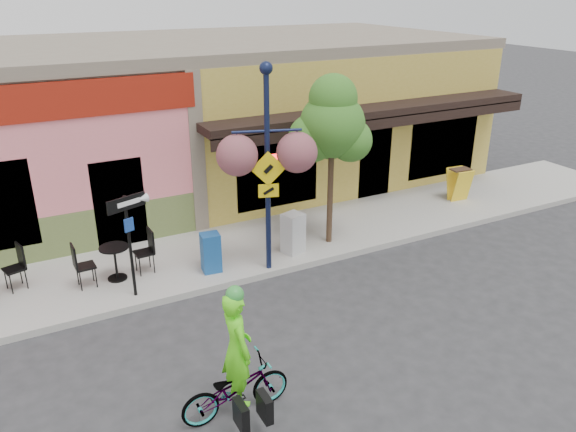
% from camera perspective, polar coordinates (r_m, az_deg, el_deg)
% --- Properties ---
extents(ground, '(90.00, 90.00, 0.00)m').
position_cam_1_polar(ground, '(12.35, 1.13, -6.79)').
color(ground, '#2D2D30').
rests_on(ground, ground).
extents(sidewalk, '(24.00, 3.00, 0.15)m').
position_cam_1_polar(sidewalk, '(13.90, -2.84, -2.93)').
color(sidewalk, '#9E9B93').
rests_on(sidewalk, ground).
extents(curb, '(24.00, 0.12, 0.15)m').
position_cam_1_polar(curb, '(12.74, -0.06, -5.42)').
color(curb, '#A8A59E').
rests_on(curb, ground).
extents(building, '(18.20, 8.20, 4.50)m').
position_cam_1_polar(building, '(18.11, -10.49, 10.08)').
color(building, '#EF7680').
rests_on(building, ground).
extents(bicycle, '(1.71, 0.61, 0.89)m').
position_cam_1_polar(bicycle, '(8.81, -5.35, -17.10)').
color(bicycle, maroon).
rests_on(bicycle, ground).
extents(cyclist_rider, '(0.44, 0.67, 1.83)m').
position_cam_1_polar(cyclist_rider, '(8.53, -5.15, -14.59)').
color(cyclist_rider, '#5DF419').
rests_on(cyclist_rider, ground).
extents(lamp_post, '(1.55, 0.98, 4.52)m').
position_cam_1_polar(lamp_post, '(11.78, -2.09, 4.54)').
color(lamp_post, '#121A3A').
rests_on(lamp_post, sidewalk).
extents(one_way_sign, '(0.84, 0.45, 2.17)m').
position_cam_1_polar(one_way_sign, '(11.53, -15.74, -3.07)').
color(one_way_sign, black).
rests_on(one_way_sign, sidewalk).
extents(cafe_set_right, '(1.69, 0.91, 0.99)m').
position_cam_1_polar(cafe_set_right, '(12.52, -17.16, -4.11)').
color(cafe_set_right, black).
rests_on(cafe_set_right, sidewalk).
extents(newspaper_box_blue, '(0.44, 0.40, 0.89)m').
position_cam_1_polar(newspaper_box_blue, '(12.43, -7.84, -3.70)').
color(newspaper_box_blue, '#184D91').
rests_on(newspaper_box_blue, sidewalk).
extents(newspaper_box_grey, '(0.56, 0.53, 0.97)m').
position_cam_1_polar(newspaper_box_grey, '(13.16, 0.51, -1.75)').
color(newspaper_box_grey, '#B8B8B8').
rests_on(newspaper_box_grey, sidewalk).
extents(street_tree, '(1.87, 1.87, 4.13)m').
position_cam_1_polar(street_tree, '(13.20, 4.41, 5.59)').
color(street_tree, '#3D7A26').
rests_on(street_tree, sidewalk).
extents(sandwich_board, '(0.60, 0.46, 0.96)m').
position_cam_1_polar(sandwich_board, '(17.02, 17.33, 2.92)').
color(sandwich_board, yellow).
rests_on(sandwich_board, sidewalk).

